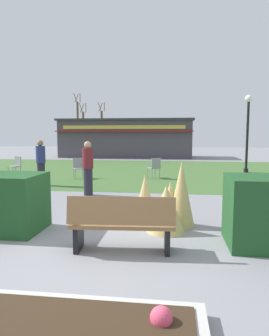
% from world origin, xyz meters
% --- Properties ---
extents(ground_plane, '(80.00, 80.00, 0.00)m').
position_xyz_m(ground_plane, '(0.00, 0.00, 0.00)').
color(ground_plane, gray).
extents(lawn_patch, '(36.00, 12.00, 0.01)m').
position_xyz_m(lawn_patch, '(0.00, 11.10, 0.00)').
color(lawn_patch, '#446B33').
rests_on(lawn_patch, ground_plane).
extents(park_bench, '(1.73, 0.64, 0.95)m').
position_xyz_m(park_bench, '(0.43, 0.06, 0.48)').
color(park_bench, olive).
rests_on(park_bench, ground_plane).
extents(ornamental_grass_behind_left, '(0.76, 0.76, 0.93)m').
position_xyz_m(ornamental_grass_behind_left, '(1.11, 1.21, 0.46)').
color(ornamental_grass_behind_left, tan).
rests_on(ornamental_grass_behind_left, ground_plane).
extents(ornamental_grass_behind_right, '(0.56, 0.56, 1.08)m').
position_xyz_m(ornamental_grass_behind_right, '(0.66, 1.61, 0.54)').
color(ornamental_grass_behind_right, tan).
rests_on(ornamental_grass_behind_right, ground_plane).
extents(ornamental_grass_behind_center, '(0.57, 0.57, 1.37)m').
position_xyz_m(ornamental_grass_behind_center, '(1.41, 1.63, 0.68)').
color(ornamental_grass_behind_center, tan).
rests_on(ornamental_grass_behind_center, ground_plane).
extents(ornamental_grass_behind_far, '(0.57, 0.57, 0.93)m').
position_xyz_m(ornamental_grass_behind_far, '(1.18, 1.70, 0.47)').
color(ornamental_grass_behind_far, tan).
rests_on(ornamental_grass_behind_far, ground_plane).
extents(lamppost_far, '(0.36, 0.36, 3.80)m').
position_xyz_m(lamppost_far, '(4.82, 11.14, 2.41)').
color(lamppost_far, black).
rests_on(lamppost_far, ground_plane).
extents(food_kiosk, '(10.90, 4.02, 3.11)m').
position_xyz_m(food_kiosk, '(-2.69, 20.68, 1.56)').
color(food_kiosk, '#47424C').
rests_on(food_kiosk, ground_plane).
extents(cafe_chair_west, '(0.60, 0.60, 0.89)m').
position_xyz_m(cafe_chair_west, '(-2.80, 8.00, 0.53)').
color(cafe_chair_west, gray).
rests_on(cafe_chair_west, ground_plane).
extents(cafe_chair_center, '(0.60, 0.60, 0.89)m').
position_xyz_m(cafe_chair_center, '(-5.88, 8.45, 0.53)').
color(cafe_chair_center, gray).
rests_on(cafe_chair_center, ground_plane).
extents(cafe_chair_north, '(0.61, 0.61, 0.89)m').
position_xyz_m(cafe_chair_north, '(0.43, 8.46, 0.53)').
color(cafe_chair_north, gray).
rests_on(cafe_chair_north, ground_plane).
extents(person_strolling, '(0.34, 0.34, 1.69)m').
position_xyz_m(person_strolling, '(-1.41, 4.58, 0.86)').
color(person_strolling, '#23232D').
rests_on(person_strolling, ground_plane).
extents(person_standing, '(0.34, 0.34, 1.69)m').
position_xyz_m(person_standing, '(-3.64, 6.12, 0.86)').
color(person_standing, '#23232D').
rests_on(person_standing, ground_plane).
extents(parked_car_west_slot, '(4.34, 2.32, 1.20)m').
position_xyz_m(parked_car_west_slot, '(-4.96, 28.96, 0.64)').
color(parked_car_west_slot, '#B7BABF').
rests_on(parked_car_west_slot, ground_plane).
extents(tree_left_bg, '(0.91, 0.96, 5.62)m').
position_xyz_m(tree_left_bg, '(-9.84, 32.32, 2.45)').
color(tree_left_bg, brown).
rests_on(tree_left_bg, ground_plane).
extents(tree_right_bg, '(0.91, 0.96, 7.01)m').
position_xyz_m(tree_right_bg, '(-10.99, 33.77, 3.14)').
color(tree_right_bg, brown).
rests_on(tree_right_bg, ground_plane).
extents(tree_center_bg, '(0.91, 0.96, 5.79)m').
position_xyz_m(tree_center_bg, '(-7.77, 33.31, 2.53)').
color(tree_center_bg, brown).
rests_on(tree_center_bg, ground_plane).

